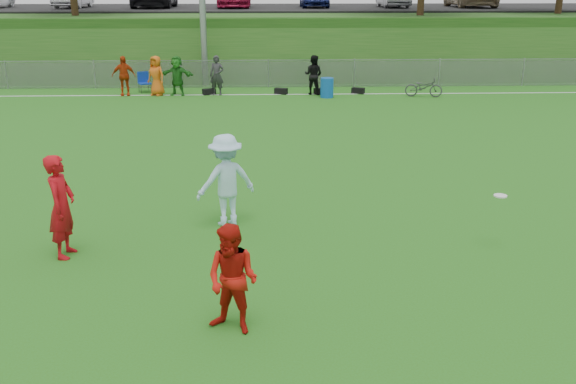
{
  "coord_description": "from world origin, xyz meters",
  "views": [
    {
      "loc": [
        -0.21,
        -9.96,
        4.79
      ],
      "look_at": [
        0.18,
        0.5,
        1.31
      ],
      "focal_mm": 40.0,
      "sensor_mm": 36.0,
      "label": 1
    }
  ],
  "objects_px": {
    "player_blue": "(226,180)",
    "recycling_bin": "(327,88)",
    "player_red_center": "(233,280)",
    "frisbee": "(500,196)",
    "player_red_left": "(61,206)",
    "bicycle": "(424,87)"
  },
  "relations": [
    {
      "from": "player_blue",
      "to": "bicycle",
      "type": "xyz_separation_m",
      "value": [
        7.61,
        14.8,
        -0.54
      ]
    },
    {
      "from": "player_red_center",
      "to": "frisbee",
      "type": "height_order",
      "value": "player_red_center"
    },
    {
      "from": "player_blue",
      "to": "player_red_left",
      "type": "bearing_deg",
      "value": 3.05
    },
    {
      "from": "frisbee",
      "to": "recycling_bin",
      "type": "relative_size",
      "value": 0.29
    },
    {
      "from": "frisbee",
      "to": "bicycle",
      "type": "height_order",
      "value": "frisbee"
    },
    {
      "from": "player_blue",
      "to": "recycling_bin",
      "type": "bearing_deg",
      "value": -127.24
    },
    {
      "from": "player_red_left",
      "to": "bicycle",
      "type": "bearing_deg",
      "value": -28.97
    },
    {
      "from": "player_blue",
      "to": "bicycle",
      "type": "height_order",
      "value": "player_blue"
    },
    {
      "from": "player_red_left",
      "to": "bicycle",
      "type": "distance_m",
      "value": 19.34
    },
    {
      "from": "player_red_center",
      "to": "frisbee",
      "type": "relative_size",
      "value": 6.63
    },
    {
      "from": "recycling_bin",
      "to": "player_red_center",
      "type": "bearing_deg",
      "value": -99.39
    },
    {
      "from": "player_red_left",
      "to": "frisbee",
      "type": "height_order",
      "value": "player_red_left"
    },
    {
      "from": "recycling_bin",
      "to": "bicycle",
      "type": "xyz_separation_m",
      "value": [
        4.15,
        -0.0,
        -0.0
      ]
    },
    {
      "from": "frisbee",
      "to": "bicycle",
      "type": "distance_m",
      "value": 16.41
    },
    {
      "from": "player_red_center",
      "to": "recycling_bin",
      "type": "height_order",
      "value": "player_red_center"
    },
    {
      "from": "recycling_bin",
      "to": "player_red_left",
      "type": "bearing_deg",
      "value": -111.21
    },
    {
      "from": "player_blue",
      "to": "recycling_bin",
      "type": "height_order",
      "value": "player_blue"
    },
    {
      "from": "bicycle",
      "to": "player_blue",
      "type": "bearing_deg",
      "value": 165.14
    },
    {
      "from": "player_blue",
      "to": "recycling_bin",
      "type": "relative_size",
      "value": 2.29
    },
    {
      "from": "player_red_center",
      "to": "recycling_bin",
      "type": "relative_size",
      "value": 1.94
    },
    {
      "from": "recycling_bin",
      "to": "bicycle",
      "type": "distance_m",
      "value": 4.15
    },
    {
      "from": "bicycle",
      "to": "player_red_center",
      "type": "bearing_deg",
      "value": 171.38
    }
  ]
}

